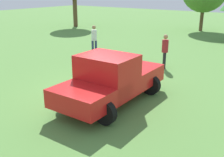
{
  "coord_description": "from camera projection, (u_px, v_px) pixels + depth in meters",
  "views": [
    {
      "loc": [
        -6.27,
        7.68,
        3.93
      ],
      "look_at": [
        -0.98,
        0.45,
        0.9
      ],
      "focal_mm": 43.11,
      "sensor_mm": 36.0,
      "label": 1
    }
  ],
  "objects": [
    {
      "name": "person_bystander",
      "position": [
        94.0,
        38.0,
        16.44
      ],
      "size": [
        0.45,
        0.45,
        1.78
      ],
      "rotation": [
        0.0,
        0.0,
        2.38
      ],
      "color": "navy",
      "rests_on": "ground_plane"
    },
    {
      "name": "ground_plane",
      "position": [
        99.0,
        92.0,
        10.64
      ],
      "size": [
        80.0,
        80.0,
        0.0
      ],
      "primitive_type": "plane",
      "color": "#54843D"
    },
    {
      "name": "pickup_truck",
      "position": [
        110.0,
        79.0,
        9.36
      ],
      "size": [
        2.38,
        4.65,
        1.8
      ],
      "rotation": [
        0.0,
        0.0,
        4.73
      ],
      "color": "black",
      "rests_on": "ground_plane"
    },
    {
      "name": "person_visitor",
      "position": [
        165.0,
        49.0,
        13.52
      ],
      "size": [
        0.44,
        0.44,
        1.74
      ],
      "rotation": [
        0.0,
        0.0,
        0.52
      ],
      "color": "black",
      "rests_on": "ground_plane"
    }
  ]
}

